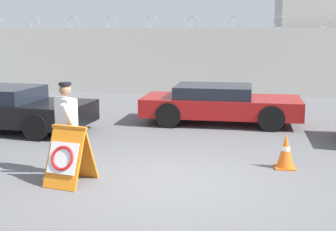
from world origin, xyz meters
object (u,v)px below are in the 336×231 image
object	(u,v)px
security_guard	(66,124)
parked_car_front_coupe	(1,108)
parked_car_rear_sedan	(219,103)
barricade_sign	(69,155)
traffic_cone_near	(286,151)

from	to	relation	value
security_guard	parked_car_front_coupe	world-z (taller)	security_guard
parked_car_front_coupe	parked_car_rear_sedan	size ratio (longest dim) A/B	1.09
barricade_sign	parked_car_front_coupe	xyz separation A→B (m)	(-3.35, 3.87, 0.09)
parked_car_front_coupe	parked_car_rear_sedan	distance (m)	5.90
barricade_sign	security_guard	xyz separation A→B (m)	(-0.23, 0.53, 0.43)
security_guard	parked_car_rear_sedan	distance (m)	5.76
barricade_sign	security_guard	bearing A→B (deg)	125.33
traffic_cone_near	parked_car_rear_sedan	xyz separation A→B (m)	(-1.49, 4.16, 0.24)
security_guard	parked_car_front_coupe	bearing A→B (deg)	168.40
traffic_cone_near	parked_car_rear_sedan	distance (m)	4.43
security_guard	traffic_cone_near	size ratio (longest dim) A/B	2.54
parked_car_front_coupe	parked_car_rear_sedan	bearing A→B (deg)	23.08
security_guard	traffic_cone_near	world-z (taller)	security_guard
traffic_cone_near	parked_car_rear_sedan	world-z (taller)	parked_car_rear_sedan
traffic_cone_near	parked_car_front_coupe	xyz separation A→B (m)	(-7.10, 2.33, 0.27)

